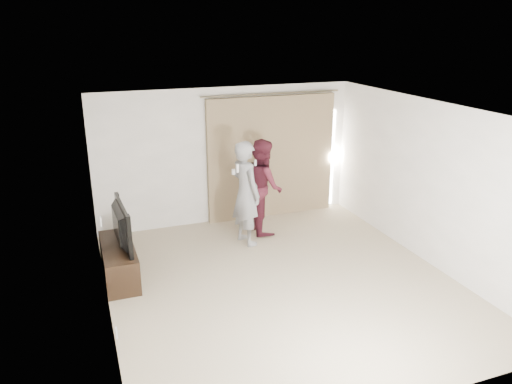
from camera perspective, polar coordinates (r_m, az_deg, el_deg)
floor at (r=7.63m, az=3.02°, el=-10.33°), size 5.50×5.50×0.00m
wall_back at (r=9.56m, az=-3.37°, el=4.16°), size 5.00×0.04×2.60m
wall_left at (r=6.57m, az=-17.29°, el=-3.67°), size 0.04×5.50×2.60m
ceiling at (r=6.76m, az=3.40°, el=9.29°), size 5.00×5.50×0.01m
curtain at (r=9.82m, az=1.87°, el=4.00°), size 2.80×0.11×2.46m
tv_console at (r=7.94m, az=-15.39°, el=-7.68°), size 0.47×1.37×0.53m
tv at (r=7.70m, az=-15.77°, el=-3.72°), size 0.20×1.15×0.66m
scratching_post at (r=9.19m, az=-15.16°, el=-4.41°), size 0.36×0.36×0.48m
person_man at (r=8.60m, az=-1.17°, el=-0.13°), size 0.60×0.76×1.85m
person_woman at (r=9.13m, az=0.75°, el=0.69°), size 0.68×0.86×1.75m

